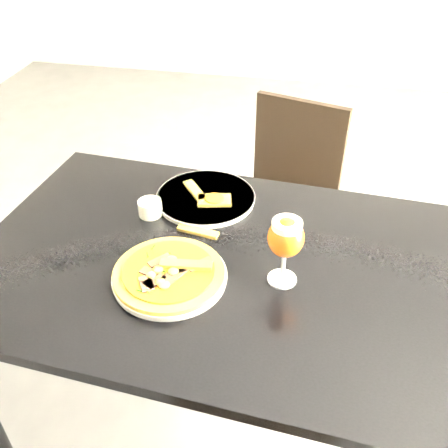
% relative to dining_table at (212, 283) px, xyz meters
% --- Properties ---
extents(ground, '(6.00, 6.00, 0.00)m').
position_rel_dining_table_xyz_m(ground, '(0.07, 0.26, -0.66)').
color(ground, '#535356').
rests_on(ground, ground).
extents(dining_table, '(1.25, 0.88, 0.75)m').
position_rel_dining_table_xyz_m(dining_table, '(0.00, 0.00, 0.00)').
color(dining_table, black).
rests_on(dining_table, ground).
extents(chair_far, '(0.47, 0.47, 0.83)m').
position_rel_dining_table_xyz_m(chair_far, '(0.13, 0.74, -0.20)').
color(chair_far, black).
rests_on(chair_far, ground).
extents(plate_main, '(0.29, 0.29, 0.01)m').
position_rel_dining_table_xyz_m(plate_main, '(-0.08, -0.10, 0.10)').
color(plate_main, silver).
rests_on(plate_main, dining_table).
extents(pizza, '(0.26, 0.26, 0.03)m').
position_rel_dining_table_xyz_m(pizza, '(-0.08, -0.10, 0.11)').
color(pizza, olive).
rests_on(pizza, plate_main).
extents(plate_second, '(0.35, 0.35, 0.02)m').
position_rel_dining_table_xyz_m(plate_second, '(-0.07, 0.25, 0.10)').
color(plate_second, silver).
rests_on(plate_second, dining_table).
extents(crust_scraps, '(0.16, 0.13, 0.01)m').
position_rel_dining_table_xyz_m(crust_scraps, '(-0.06, 0.23, 0.11)').
color(crust_scraps, olive).
rests_on(crust_scraps, plate_second).
extents(loose_crust, '(0.12, 0.04, 0.01)m').
position_rel_dining_table_xyz_m(loose_crust, '(-0.06, 0.09, 0.09)').
color(loose_crust, olive).
rests_on(loose_crust, dining_table).
extents(sauce_cup, '(0.07, 0.07, 0.04)m').
position_rel_dining_table_xyz_m(sauce_cup, '(-0.21, 0.15, 0.11)').
color(sauce_cup, silver).
rests_on(sauce_cup, dining_table).
extents(beer_glass, '(0.08, 0.08, 0.17)m').
position_rel_dining_table_xyz_m(beer_glass, '(0.18, -0.05, 0.22)').
color(beer_glass, silver).
rests_on(beer_glass, dining_table).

